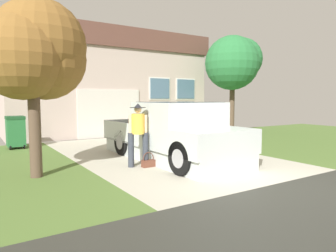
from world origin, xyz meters
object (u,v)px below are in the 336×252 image
object	(u,v)px
handbag	(148,163)
house_with_garage	(102,83)
front_yard_tree	(36,53)
wheeled_trash_bin	(16,131)
person_with_hat	(138,131)
neighbor_tree	(233,62)
pickup_truck	(177,135)

from	to	relation	value
handbag	house_with_garage	xyz separation A→B (m)	(2.19, 8.98, 2.46)
house_with_garage	front_yard_tree	distance (m)	9.56
handbag	front_yard_tree	distance (m)	3.73
front_yard_tree	wheeled_trash_bin	bearing A→B (deg)	89.86
person_with_hat	front_yard_tree	size ratio (longest dim) A/B	0.41
person_with_hat	front_yard_tree	world-z (taller)	front_yard_tree
neighbor_tree	wheeled_trash_bin	distance (m)	10.54
person_with_hat	handbag	world-z (taller)	person_with_hat
pickup_truck	wheeled_trash_bin	distance (m)	6.08
handbag	wheeled_trash_bin	xyz separation A→B (m)	(-2.50, 5.17, 0.51)
house_with_garage	front_yard_tree	world-z (taller)	house_with_garage
front_yard_tree	neighbor_tree	size ratio (longest dim) A/B	0.82
wheeled_trash_bin	house_with_garage	bearing A→B (deg)	39.08
handbag	neighbor_tree	world-z (taller)	neighbor_tree
pickup_truck	front_yard_tree	xyz separation A→B (m)	(-3.61, 0.40, 2.05)
handbag	house_with_garage	distance (m)	9.57
person_with_hat	neighbor_tree	world-z (taller)	neighbor_tree
handbag	house_with_garage	bearing A→B (deg)	76.26
front_yard_tree	house_with_garage	bearing A→B (deg)	60.51
person_with_hat	house_with_garage	bearing A→B (deg)	96.35
pickup_truck	house_with_garage	size ratio (longest dim) A/B	0.50
person_with_hat	house_with_garage	distance (m)	9.28
handbag	neighbor_tree	bearing A→B (deg)	31.68
handbag	front_yard_tree	xyz separation A→B (m)	(-2.51, 0.66, 2.68)
neighbor_tree	house_with_garage	bearing A→B (deg)	141.46
house_with_garage	neighbor_tree	xyz separation A→B (m)	(5.39, -4.30, 1.05)
pickup_truck	handbag	bearing A→B (deg)	12.70
front_yard_tree	neighbor_tree	bearing A→B (deg)	21.70
wheeled_trash_bin	neighbor_tree	bearing A→B (deg)	-2.75
neighbor_tree	front_yard_tree	bearing A→B (deg)	-158.30
front_yard_tree	wheeled_trash_bin	xyz separation A→B (m)	(0.01, 4.50, -2.18)
front_yard_tree	neighbor_tree	xyz separation A→B (m)	(10.10, 4.02, 0.83)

